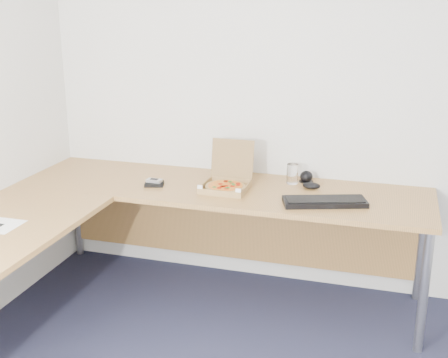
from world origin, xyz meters
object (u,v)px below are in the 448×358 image
(desk, at_px, (144,209))
(wallet, at_px, (154,184))
(keyboard, at_px, (325,202))
(pizza_box, at_px, (226,184))
(drinking_glass, at_px, (292,174))

(desk, relative_size, wallet, 22.32)
(desk, bearing_deg, keyboard, 16.74)
(pizza_box, bearing_deg, drinking_glass, 32.89)
(keyboard, xyz_separation_m, wallet, (-1.05, 0.04, -0.00))
(pizza_box, height_order, drinking_glass, pizza_box)
(desk, height_order, wallet, wallet)
(pizza_box, distance_m, keyboard, 0.61)
(pizza_box, distance_m, drinking_glass, 0.43)
(pizza_box, relative_size, drinking_glass, 2.53)
(desk, xyz_separation_m, wallet, (-0.08, 0.33, 0.04))
(desk, relative_size, pizza_box, 8.03)
(desk, relative_size, keyboard, 5.44)
(keyboard, bearing_deg, desk, 178.20)
(keyboard, bearing_deg, wallet, 159.05)
(desk, bearing_deg, wallet, 103.66)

